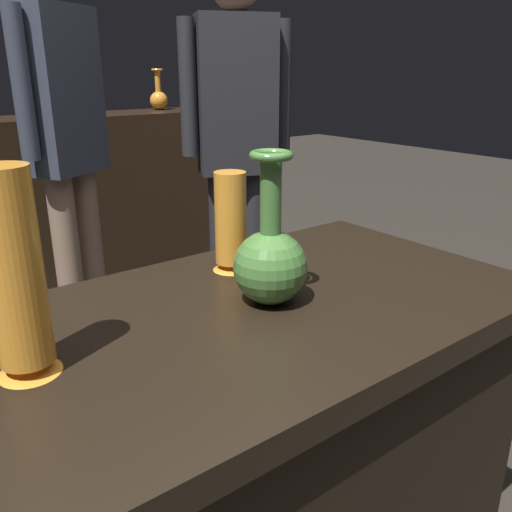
% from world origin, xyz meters
% --- Properties ---
extents(display_plinth, '(1.20, 0.64, 0.80)m').
position_xyz_m(display_plinth, '(0.00, 0.00, 0.40)').
color(display_plinth, black).
rests_on(display_plinth, ground_plane).
extents(vase_centerpiece, '(0.14, 0.14, 0.29)m').
position_xyz_m(vase_centerpiece, '(0.06, -0.01, 0.89)').
color(vase_centerpiece, '#477A38').
rests_on(vase_centerpiece, display_plinth).
extents(vase_tall_behind, '(0.09, 0.09, 0.31)m').
position_xyz_m(vase_tall_behind, '(-0.38, 0.01, 0.95)').
color(vase_tall_behind, orange).
rests_on(vase_tall_behind, display_plinth).
extents(vase_left_accent, '(0.08, 0.08, 0.22)m').
position_xyz_m(vase_left_accent, '(0.11, 0.18, 0.91)').
color(vase_left_accent, orange).
rests_on(vase_left_accent, display_plinth).
extents(shelf_vase_right, '(0.13, 0.13, 0.18)m').
position_xyz_m(shelf_vase_right, '(0.52, 2.24, 1.09)').
color(shelf_vase_right, red).
rests_on(shelf_vase_right, back_display_shelf).
extents(shelf_vase_far_right, '(0.11, 0.11, 0.24)m').
position_xyz_m(shelf_vase_far_right, '(1.04, 2.27, 1.06)').
color(shelf_vase_far_right, orange).
rests_on(shelf_vase_far_right, back_display_shelf).
extents(visitor_near_right, '(0.43, 0.30, 1.62)m').
position_xyz_m(visitor_near_right, '(0.81, 1.14, 0.95)').
color(visitor_near_right, '#232328').
rests_on(visitor_near_right, ground_plane).
extents(visitor_center_back, '(0.41, 0.32, 1.65)m').
position_xyz_m(visitor_center_back, '(0.20, 1.50, 0.97)').
color(visitor_center_back, '#846B56').
rests_on(visitor_center_back, ground_plane).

